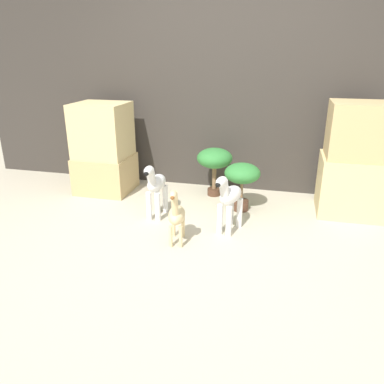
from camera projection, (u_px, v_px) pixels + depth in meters
ground_plane at (195, 248)px, 3.23m from camera, size 14.00×14.00×0.00m
wall_back at (228, 96)px, 4.33m from camera, size 6.40×0.08×2.20m
rock_pillar_left at (104, 150)px, 4.39m from camera, size 0.62×0.57×1.05m
rock_pillar_right at (354, 162)px, 3.76m from camera, size 0.62×0.57×1.14m
zebra_right at (229, 199)px, 3.41m from camera, size 0.25×0.45×0.59m
zebra_left at (156, 186)px, 3.72m from camera, size 0.16×0.44×0.59m
giraffe_figurine at (176, 214)px, 3.22m from camera, size 0.19×0.42×0.56m
potted_palm_front at (242, 176)px, 3.87m from camera, size 0.37×0.37×0.51m
potted_palm_back at (215, 160)px, 4.26m from camera, size 0.41×0.41×0.56m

